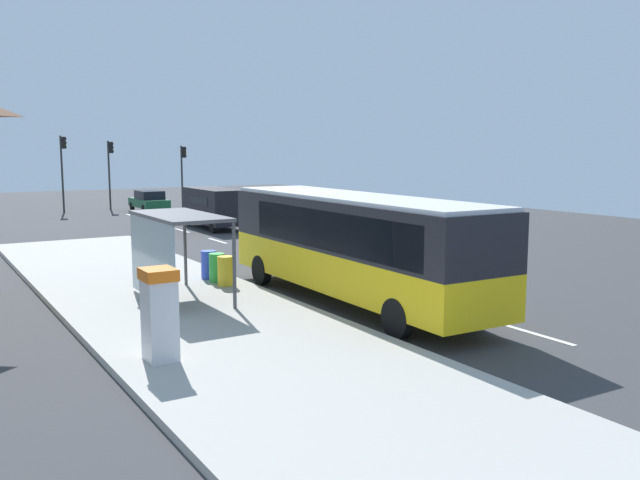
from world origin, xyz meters
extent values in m
cube|color=#38383A|center=(0.00, 14.00, -0.02)|extent=(56.00, 92.00, 0.04)
cube|color=#ADAAA3|center=(-6.40, 2.00, 0.09)|extent=(6.20, 30.00, 0.18)
cube|color=silver|center=(0.25, -6.00, 0.01)|extent=(0.16, 2.20, 0.01)
cube|color=silver|center=(0.25, -1.00, 0.01)|extent=(0.16, 2.20, 0.01)
cube|color=silver|center=(0.25, 4.00, 0.01)|extent=(0.16, 2.20, 0.01)
cube|color=silver|center=(0.25, 9.00, 0.01)|extent=(0.16, 2.20, 0.01)
cube|color=silver|center=(0.25, 14.00, 0.01)|extent=(0.16, 2.20, 0.01)
cube|color=silver|center=(0.25, 19.00, 0.01)|extent=(0.16, 2.20, 0.01)
cube|color=silver|center=(0.25, 24.00, 0.01)|extent=(0.16, 2.20, 0.01)
cube|color=silver|center=(0.25, 29.00, 0.01)|extent=(0.16, 2.20, 0.01)
cube|color=yellow|center=(-1.70, -0.77, 1.07)|extent=(2.73, 11.05, 1.15)
cube|color=black|center=(-1.70, -0.77, 2.38)|extent=(2.73, 11.05, 1.45)
cube|color=silver|center=(-1.70, -0.77, 3.15)|extent=(2.60, 10.83, 0.12)
cube|color=black|center=(-1.59, 4.68, 2.30)|extent=(2.30, 0.17, 1.22)
cube|color=black|center=(-2.92, -1.24, 2.30)|extent=(0.26, 8.58, 1.10)
cylinder|color=black|center=(-2.75, 3.15, 0.50)|extent=(0.30, 1.01, 1.00)
cylinder|color=black|center=(-0.49, 3.11, 0.50)|extent=(0.30, 1.01, 1.00)
cylinder|color=black|center=(-2.91, -4.44, 0.50)|extent=(0.30, 1.01, 1.00)
cylinder|color=black|center=(-0.65, -4.49, 0.50)|extent=(0.30, 1.01, 1.00)
cube|color=black|center=(2.20, 19.01, 1.32)|extent=(2.06, 5.22, 1.96)
cube|color=black|center=(2.20, 19.01, 1.66)|extent=(2.07, 3.14, 0.44)
cylinder|color=black|center=(3.08, 17.00, 0.34)|extent=(0.23, 0.68, 0.68)
cylinder|color=black|center=(1.28, 17.02, 0.34)|extent=(0.23, 0.68, 0.68)
cylinder|color=black|center=(3.12, 21.00, 0.34)|extent=(0.23, 0.68, 0.68)
cylinder|color=black|center=(1.32, 21.02, 0.34)|extent=(0.23, 0.68, 0.68)
cube|color=#195933|center=(2.30, 31.48, 0.62)|extent=(1.82, 4.41, 0.60)
cube|color=black|center=(2.30, 31.28, 1.22)|extent=(1.60, 2.38, 0.60)
cylinder|color=black|center=(1.49, 32.99, 0.32)|extent=(0.20, 0.64, 0.64)
cylinder|color=black|center=(3.13, 32.98, 0.32)|extent=(0.20, 0.64, 0.64)
cylinder|color=black|center=(1.47, 29.99, 0.32)|extent=(0.20, 0.64, 0.64)
cylinder|color=black|center=(3.11, 29.98, 0.32)|extent=(0.20, 0.64, 0.64)
cube|color=silver|center=(-8.49, -3.62, 1.03)|extent=(0.60, 0.70, 1.70)
cube|color=orange|center=(-8.49, -3.62, 2.00)|extent=(0.66, 0.76, 0.24)
cube|color=black|center=(-8.18, -3.62, 1.30)|extent=(0.03, 0.36, 0.44)
cylinder|color=yellow|center=(-4.20, 2.82, 0.66)|extent=(0.52, 0.52, 0.95)
cylinder|color=green|center=(-4.20, 3.52, 0.66)|extent=(0.52, 0.52, 0.95)
cylinder|color=blue|center=(-4.20, 4.22, 0.66)|extent=(0.52, 0.52, 0.95)
cylinder|color=#2D2D2D|center=(5.40, 32.93, 2.38)|extent=(0.14, 0.14, 4.77)
cube|color=black|center=(5.62, 32.93, 4.27)|extent=(0.24, 0.28, 0.84)
sphere|color=#360606|center=(5.74, 32.93, 4.55)|extent=(0.16, 0.16, 0.16)
sphere|color=#F2B20C|center=(5.74, 32.93, 4.27)|extent=(0.16, 0.16, 0.16)
sphere|color=black|center=(5.74, 32.93, 3.99)|extent=(0.16, 0.16, 0.16)
cylinder|color=#2D2D2D|center=(-3.20, 33.73, 2.73)|extent=(0.14, 0.14, 5.46)
cube|color=black|center=(-2.98, 33.73, 4.96)|extent=(0.24, 0.28, 0.84)
sphere|color=#360606|center=(-2.86, 33.73, 5.24)|extent=(0.16, 0.16, 0.16)
sphere|color=#3C2C03|center=(-2.86, 33.73, 4.96)|extent=(0.16, 0.16, 0.16)
sphere|color=green|center=(-2.86, 33.73, 4.68)|extent=(0.16, 0.16, 0.16)
cylinder|color=#2D2D2D|center=(0.30, 34.53, 2.56)|extent=(0.14, 0.14, 5.13)
cube|color=black|center=(0.52, 34.53, 4.63)|extent=(0.24, 0.28, 0.84)
sphere|color=red|center=(0.64, 34.53, 4.91)|extent=(0.16, 0.16, 0.16)
sphere|color=#3C2C03|center=(0.64, 34.53, 4.63)|extent=(0.16, 0.16, 0.16)
sphere|color=black|center=(0.64, 34.53, 4.35)|extent=(0.16, 0.16, 0.16)
cube|color=#4C4C51|center=(-6.10, 1.70, 2.63)|extent=(1.80, 4.00, 0.10)
cube|color=#8CA5B2|center=(-6.95, 1.70, 1.43)|extent=(0.06, 3.80, 2.30)
cylinder|color=#4C4C51|center=(-5.25, -0.20, 1.40)|extent=(0.10, 0.10, 2.44)
cylinder|color=#4C4C51|center=(-5.25, 3.60, 1.40)|extent=(0.10, 0.10, 2.44)
camera|label=1|loc=(-12.79, -16.96, 4.56)|focal=37.91mm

